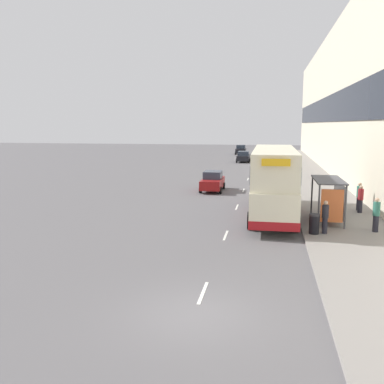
{
  "coord_description": "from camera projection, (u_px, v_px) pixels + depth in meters",
  "views": [
    {
      "loc": [
        2.13,
        -12.27,
        5.81
      ],
      "look_at": [
        -3.19,
        17.25,
        1.03
      ],
      "focal_mm": 40.0,
      "sensor_mm": 36.0,
      "label": 1
    }
  ],
  "objects": [
    {
      "name": "lane_mark_2",
      "position": [
        237.0,
        207.0,
        30.19
      ],
      "size": [
        0.12,
        2.0,
        0.01
      ],
      "color": "silver",
      "rests_on": "ground_plane"
    },
    {
      "name": "lane_mark_1",
      "position": [
        226.0,
        235.0,
        22.53
      ],
      "size": [
        0.12,
        2.0,
        0.01
      ],
      "color": "silver",
      "rests_on": "ground_plane"
    },
    {
      "name": "pedestrian_at_shelter",
      "position": [
        376.0,
        214.0,
        22.61
      ],
      "size": [
        0.36,
        0.36,
        1.84
      ],
      "color": "#23232D",
      "rests_on": "ground_plane"
    },
    {
      "name": "terrace_facade",
      "position": [
        347.0,
        100.0,
        47.47
      ],
      "size": [
        3.1,
        93.0,
        16.92
      ],
      "color": "beige",
      "rests_on": "ground_plane"
    },
    {
      "name": "car_1",
      "position": [
        241.0,
        150.0,
        82.65
      ],
      "size": [
        2.07,
        4.2,
        1.83
      ],
      "rotation": [
        0.0,
        0.0,
        3.14
      ],
      "color": "black",
      "rests_on": "ground_plane"
    },
    {
      "name": "pedestrian_1",
      "position": [
        359.0,
        196.0,
        28.26
      ],
      "size": [
        0.37,
        0.37,
        1.86
      ],
      "color": "#23232D",
      "rests_on": "ground_plane"
    },
    {
      "name": "pedestrian_3",
      "position": [
        325.0,
        217.0,
        22.28
      ],
      "size": [
        0.34,
        0.34,
        1.74
      ],
      "color": "#23232D",
      "rests_on": "ground_plane"
    },
    {
      "name": "car_0",
      "position": [
        243.0,
        157.0,
        65.87
      ],
      "size": [
        2.06,
        4.21,
        1.67
      ],
      "rotation": [
        0.0,
        0.0,
        3.14
      ],
      "color": "black",
      "rests_on": "ground_plane"
    },
    {
      "name": "pedestrian_2",
      "position": [
        360.0,
        199.0,
        27.48
      ],
      "size": [
        0.35,
        0.35,
        1.78
      ],
      "color": "#23232D",
      "rests_on": "ground_plane"
    },
    {
      "name": "bus_shelter",
      "position": [
        332.0,
        193.0,
        24.78
      ],
      "size": [
        1.6,
        4.2,
        2.48
      ],
      "color": "#4C4C51",
      "rests_on": "ground_plane"
    },
    {
      "name": "lane_mark_3",
      "position": [
        244.0,
        190.0,
        37.86
      ],
      "size": [
        0.12,
        2.0,
        0.01
      ],
      "color": "silver",
      "rests_on": "ground_plane"
    },
    {
      "name": "double_decker_bus_near",
      "position": [
        274.0,
        181.0,
        26.69
      ],
      "size": [
        2.85,
        11.43,
        4.3
      ],
      "color": "beige",
      "rests_on": "ground_plane"
    },
    {
      "name": "ground_plane",
      "position": [
        195.0,
        314.0,
        13.21
      ],
      "size": [
        220.0,
        220.0,
        0.0
      ],
      "primitive_type": "plane",
      "color": "#5B595B"
    },
    {
      "name": "car_2",
      "position": [
        213.0,
        181.0,
        37.41
      ],
      "size": [
        1.91,
        4.28,
        1.73
      ],
      "rotation": [
        0.0,
        0.0,
        3.14
      ],
      "color": "maroon",
      "rests_on": "ground_plane"
    },
    {
      "name": "lane_mark_5",
      "position": [
        251.0,
        171.0,
        53.18
      ],
      "size": [
        0.12,
        2.0,
        0.01
      ],
      "color": "silver",
      "rests_on": "ground_plane"
    },
    {
      "name": "lane_mark_0",
      "position": [
        203.0,
        293.0,
        14.87
      ],
      "size": [
        0.12,
        2.0,
        0.01
      ],
      "color": "silver",
      "rests_on": "ground_plane"
    },
    {
      "name": "lane_mark_4",
      "position": [
        248.0,
        179.0,
        45.52
      ],
      "size": [
        0.12,
        2.0,
        0.01
      ],
      "color": "silver",
      "rests_on": "ground_plane"
    },
    {
      "name": "litter_bin",
      "position": [
        314.0,
        224.0,
        22.25
      ],
      "size": [
        0.55,
        0.55,
        1.05
      ],
      "color": "black",
      "rests_on": "ground_plane"
    },
    {
      "name": "pavement",
      "position": [
        307.0,
        174.0,
        49.48
      ],
      "size": [
        5.0,
        93.0,
        0.14
      ],
      "color": "gray",
      "rests_on": "ground_plane"
    }
  ]
}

